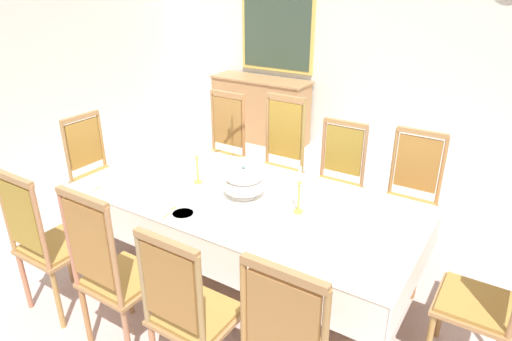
{
  "coord_description": "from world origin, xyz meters",
  "views": [
    {
      "loc": [
        1.64,
        -2.71,
        2.25
      ],
      "look_at": [
        0.05,
        -0.21,
        0.94
      ],
      "focal_mm": 31.34,
      "sensor_mm": 36.0,
      "label": 1
    }
  ],
  "objects": [
    {
      "name": "chair_north_a",
      "position": [
        -0.97,
        0.72,
        0.59
      ],
      "size": [
        0.44,
        0.42,
        1.17
      ],
      "rotation": [
        0.0,
        0.0,
        3.14
      ],
      "color": "#A9793F",
      "rests_on": "ground"
    },
    {
      "name": "candlestick_east",
      "position": [
        0.44,
        -0.28,
        0.88
      ],
      "size": [
        0.07,
        0.07,
        0.34
      ],
      "color": "gold",
      "rests_on": "tablecloth"
    },
    {
      "name": "spoon_primary",
      "position": [
        -0.31,
        -0.73,
        0.75
      ],
      "size": [
        0.06,
        0.17,
        0.01
      ],
      "rotation": [
        0.0,
        0.0,
        0.24
      ],
      "color": "gold",
      "rests_on": "tablecloth"
    },
    {
      "name": "chair_head_east",
      "position": [
        1.68,
        -0.28,
        0.61
      ],
      "size": [
        0.42,
        0.44,
        1.21
      ],
      "rotation": [
        0.0,
        0.0,
        1.57
      ],
      "color": "#A67F43",
      "rests_on": "ground"
    },
    {
      "name": "ground",
      "position": [
        0.0,
        0.0,
        -0.02
      ],
      "size": [
        7.32,
        5.71,
        0.04
      ],
      "primitive_type": "cube",
      "color": "#C5AAA4"
    },
    {
      "name": "bowl_far_left",
      "position": [
        -0.33,
        0.2,
        0.77
      ],
      "size": [
        0.19,
        0.19,
        0.04
      ],
      "color": "silver",
      "rests_on": "tablecloth"
    },
    {
      "name": "tablecloth",
      "position": [
        0.0,
        -0.28,
        0.68
      ],
      "size": [
        2.56,
        1.22,
        0.29
      ],
      "color": "white",
      "rests_on": "dining_table"
    },
    {
      "name": "chair_south_a",
      "position": [
        -0.97,
        -1.29,
        0.58
      ],
      "size": [
        0.44,
        0.42,
        1.12
      ],
      "color": "#A97B49",
      "rests_on": "ground"
    },
    {
      "name": "soup_tureen",
      "position": [
        -0.01,
        -0.28,
        0.86
      ],
      "size": [
        0.31,
        0.31,
        0.24
      ],
      "color": "silver",
      "rests_on": "tablecloth"
    },
    {
      "name": "framed_painting",
      "position": [
        -1.55,
        2.83,
        1.75
      ],
      "size": [
        1.12,
        0.05,
        1.53
      ],
      "color": "#D1B251"
    },
    {
      "name": "spoon_secondary",
      "position": [
        -1.03,
        -0.68,
        0.75
      ],
      "size": [
        0.03,
        0.18,
        0.01
      ],
      "rotation": [
        0.0,
        0.0,
        0.07
      ],
      "color": "gold",
      "rests_on": "tablecloth"
    },
    {
      "name": "chair_south_b",
      "position": [
        -0.29,
        -1.29,
        0.59
      ],
      "size": [
        0.44,
        0.42,
        1.17
      ],
      "color": "#A57146",
      "rests_on": "ground"
    },
    {
      "name": "back_wall",
      "position": [
        0.0,
        2.9,
        1.6
      ],
      "size": [
        7.32,
        0.08,
        3.19
      ],
      "primitive_type": "cube",
      "color": "silver",
      "rests_on": "ground"
    },
    {
      "name": "dining_table",
      "position": [
        0.0,
        -0.28,
        0.67
      ],
      "size": [
        2.54,
        1.2,
        0.74
      ],
      "color": "#9C704A",
      "rests_on": "ground"
    },
    {
      "name": "candlestick_west",
      "position": [
        -0.44,
        -0.28,
        0.88
      ],
      "size": [
        0.07,
        0.07,
        0.34
      ],
      "color": "gold",
      "rests_on": "tablecloth"
    },
    {
      "name": "chair_south_c",
      "position": [
        0.3,
        -1.29,
        0.57
      ],
      "size": [
        0.44,
        0.42,
        1.09
      ],
      "color": "#AA7744",
      "rests_on": "ground"
    },
    {
      "name": "chair_north_d",
      "position": [
        0.95,
        0.72,
        0.58
      ],
      "size": [
        0.44,
        0.42,
        1.11
      ],
      "rotation": [
        0.0,
        0.0,
        3.14
      ],
      "color": "#AB6B4A",
      "rests_on": "ground"
    },
    {
      "name": "chair_head_west",
      "position": [
        -1.67,
        -0.28,
        0.56
      ],
      "size": [
        0.42,
        0.44,
        1.08
      ],
      "rotation": [
        0.0,
        0.0,
        -1.57
      ],
      "color": "#AC793F",
      "rests_on": "ground"
    },
    {
      "name": "chair_north_c",
      "position": [
        0.3,
        0.72,
        0.56
      ],
      "size": [
        0.44,
        0.42,
        1.08
      ],
      "rotation": [
        0.0,
        0.0,
        3.14
      ],
      "color": "#A57E45",
      "rests_on": "ground"
    },
    {
      "name": "chair_north_b",
      "position": [
        -0.29,
        0.73,
        0.61
      ],
      "size": [
        0.44,
        0.42,
        1.22
      ],
      "rotation": [
        0.0,
        0.0,
        3.14
      ],
      "color": "#997B4A",
      "rests_on": "ground"
    },
    {
      "name": "bowl_near_left",
      "position": [
        -0.18,
        -0.76,
        0.76
      ],
      "size": [
        0.17,
        0.17,
        0.03
      ],
      "color": "silver",
      "rests_on": "tablecloth"
    },
    {
      "name": "bowl_far_right",
      "position": [
        0.17,
        0.14,
        0.76
      ],
      "size": [
        0.16,
        0.16,
        0.03
      ],
      "color": "silver",
      "rests_on": "tablecloth"
    },
    {
      "name": "sideboard",
      "position": [
        -1.65,
        2.58,
        0.45
      ],
      "size": [
        1.44,
        0.48,
        0.9
      ],
      "rotation": [
        0.0,
        0.0,
        3.14
      ],
      "color": "#A27548",
      "rests_on": "ground"
    },
    {
      "name": "bowl_near_right",
      "position": [
        -0.9,
        -0.71,
        0.77
      ],
      "size": [
        0.19,
        0.19,
        0.05
      ],
      "color": "silver",
      "rests_on": "tablecloth"
    }
  ]
}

